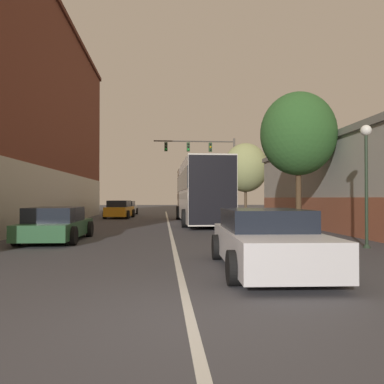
{
  "coord_description": "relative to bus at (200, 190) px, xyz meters",
  "views": [
    {
      "loc": [
        -0.37,
        -4.94,
        1.61
      ],
      "look_at": [
        1.32,
        16.61,
        1.94
      ],
      "focal_mm": 35.0,
      "sensor_mm": 36.0,
      "label": 1
    }
  ],
  "objects": [
    {
      "name": "ground_plane",
      "position": [
        -2.04,
        -18.94,
        -2.1
      ],
      "size": [
        160.0,
        160.0,
        0.0
      ],
      "primitive_type": "plane",
      "color": "#424247"
    },
    {
      "name": "lane_center_line",
      "position": [
        -2.04,
        -2.65,
        -2.1
      ],
      "size": [
        0.14,
        44.58,
        0.01
      ],
      "color": "silver",
      "rests_on": "ground_plane"
    },
    {
      "name": "bus",
      "position": [
        0.0,
        0.0,
        0.0
      ],
      "size": [
        2.81,
        11.94,
        3.76
      ],
      "rotation": [
        0.0,
        0.0,
        1.57
      ],
      "color": "silver",
      "rests_on": "ground_plane"
    },
    {
      "name": "hatchback_foreground",
      "position": [
        -0.08,
        -15.63,
        -1.45
      ],
      "size": [
        2.3,
        4.72,
        1.35
      ],
      "rotation": [
        0.0,
        0.0,
        1.53
      ],
      "color": "silver",
      "rests_on": "ground_plane"
    },
    {
      "name": "parked_car_left_near",
      "position": [
        -6.37,
        -9.58,
        -1.5
      ],
      "size": [
        2.12,
        4.48,
        1.26
      ],
      "rotation": [
        0.0,
        0.0,
        1.56
      ],
      "color": "#285633",
      "rests_on": "ground_plane"
    },
    {
      "name": "parked_car_left_mid",
      "position": [
        -5.82,
        6.1,
        -1.43
      ],
      "size": [
        2.24,
        3.99,
        1.4
      ],
      "rotation": [
        0.0,
        0.0,
        1.48
      ],
      "color": "orange",
      "rests_on": "ground_plane"
    },
    {
      "name": "parked_car_left_far",
      "position": [
        -5.95,
        11.5,
        -1.47
      ],
      "size": [
        2.27,
        4.7,
        1.31
      ],
      "rotation": [
        0.0,
        0.0,
        1.53
      ],
      "color": "silver",
      "rests_on": "ground_plane"
    },
    {
      "name": "traffic_signal_gantry",
      "position": [
        1.74,
        9.63,
        3.07
      ],
      "size": [
        7.38,
        0.36,
        7.01
      ],
      "color": "#514C47",
      "rests_on": "ground_plane"
    },
    {
      "name": "street_lamp",
      "position": [
        4.13,
        -12.35,
        0.37
      ],
      "size": [
        0.35,
        0.35,
        3.96
      ],
      "color": "#233323",
      "rests_on": "ground_plane"
    },
    {
      "name": "street_tree_near",
      "position": [
        3.77,
        -7.3,
        2.42
      ],
      "size": [
        3.46,
        3.11,
        6.44
      ],
      "color": "#4C3823",
      "rests_on": "ground_plane"
    },
    {
      "name": "street_tree_far",
      "position": [
        4.92,
        8.76,
        2.18
      ],
      "size": [
        3.94,
        3.55,
        6.46
      ],
      "color": "brown",
      "rests_on": "ground_plane"
    }
  ]
}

